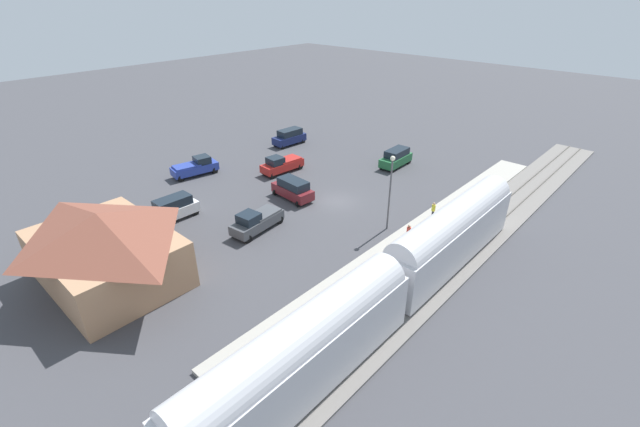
{
  "coord_description": "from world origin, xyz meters",
  "views": [
    {
      "loc": [
        -25.81,
        30.92,
        20.12
      ],
      "look_at": [
        -1.8,
        4.58,
        1.0
      ],
      "focal_mm": 23.87,
      "sensor_mm": 36.0,
      "label": 1
    }
  ],
  "objects_px": {
    "pedestrian_waiting_far": "(433,209)",
    "suv_navy": "(289,137)",
    "pickup_charcoal": "(256,221)",
    "pickup_red": "(282,164)",
    "light_pole_near_platform": "(391,184)",
    "pedestrian_on_platform": "(409,232)",
    "suv_green": "(396,158)",
    "suv_white": "(173,208)",
    "station_building": "(105,246)",
    "pickup_blue": "(196,167)",
    "suv_maroon": "(293,189)"
  },
  "relations": [
    {
      "from": "pedestrian_waiting_far",
      "to": "suv_navy",
      "type": "relative_size",
      "value": 0.34
    },
    {
      "from": "pedestrian_waiting_far",
      "to": "pickup_charcoal",
      "type": "xyz_separation_m",
      "value": [
        11.15,
        12.57,
        -0.25
      ]
    },
    {
      "from": "pickup_red",
      "to": "light_pole_near_platform",
      "type": "relative_size",
      "value": 0.77
    },
    {
      "from": "pedestrian_on_platform",
      "to": "pickup_red",
      "type": "bearing_deg",
      "value": -10.96
    },
    {
      "from": "pedestrian_waiting_far",
      "to": "suv_green",
      "type": "bearing_deg",
      "value": -42.45
    },
    {
      "from": "pedestrian_waiting_far",
      "to": "suv_white",
      "type": "xyz_separation_m",
      "value": [
        18.89,
        16.53,
        -0.13
      ]
    },
    {
      "from": "pedestrian_on_platform",
      "to": "suv_green",
      "type": "relative_size",
      "value": 0.34
    },
    {
      "from": "station_building",
      "to": "pickup_blue",
      "type": "bearing_deg",
      "value": -50.72
    },
    {
      "from": "pickup_blue",
      "to": "suv_navy",
      "type": "bearing_deg",
      "value": -91.12
    },
    {
      "from": "pickup_blue",
      "to": "suv_white",
      "type": "relative_size",
      "value": 1.15
    },
    {
      "from": "suv_white",
      "to": "light_pole_near_platform",
      "type": "height_order",
      "value": "light_pole_near_platform"
    },
    {
      "from": "pedestrian_on_platform",
      "to": "pickup_red",
      "type": "relative_size",
      "value": 0.31
    },
    {
      "from": "pedestrian_on_platform",
      "to": "pickup_red",
      "type": "height_order",
      "value": "pickup_red"
    },
    {
      "from": "suv_navy",
      "to": "light_pole_near_platform",
      "type": "distance_m",
      "value": 26.5
    },
    {
      "from": "pedestrian_on_platform",
      "to": "light_pole_near_platform",
      "type": "xyz_separation_m",
      "value": [
        2.94,
        -1.15,
        3.31
      ]
    },
    {
      "from": "pickup_blue",
      "to": "light_pole_near_platform",
      "type": "distance_m",
      "value": 25.06
    },
    {
      "from": "suv_maroon",
      "to": "pickup_blue",
      "type": "xyz_separation_m",
      "value": [
        13.25,
        3.3,
        -0.12
      ]
    },
    {
      "from": "station_building",
      "to": "pedestrian_on_platform",
      "type": "height_order",
      "value": "station_building"
    },
    {
      "from": "station_building",
      "to": "suv_maroon",
      "type": "height_order",
      "value": "station_building"
    },
    {
      "from": "suv_white",
      "to": "pickup_charcoal",
      "type": "bearing_deg",
      "value": -152.89
    },
    {
      "from": "suv_navy",
      "to": "pickup_charcoal",
      "type": "bearing_deg",
      "value": 128.81
    },
    {
      "from": "pedestrian_waiting_far",
      "to": "pickup_blue",
      "type": "distance_m",
      "value": 28.18
    },
    {
      "from": "station_building",
      "to": "pedestrian_waiting_far",
      "type": "relative_size",
      "value": 7.03
    },
    {
      "from": "suv_maroon",
      "to": "pickup_charcoal",
      "type": "relative_size",
      "value": 0.9
    },
    {
      "from": "pedestrian_waiting_far",
      "to": "pickup_red",
      "type": "relative_size",
      "value": 0.31
    },
    {
      "from": "suv_navy",
      "to": "pickup_red",
      "type": "bearing_deg",
      "value": 130.58
    },
    {
      "from": "station_building",
      "to": "suv_navy",
      "type": "relative_size",
      "value": 2.4
    },
    {
      "from": "suv_maroon",
      "to": "pickup_charcoal",
      "type": "distance_m",
      "value": 7.39
    },
    {
      "from": "suv_green",
      "to": "suv_navy",
      "type": "height_order",
      "value": "same"
    },
    {
      "from": "light_pole_near_platform",
      "to": "pickup_blue",
      "type": "bearing_deg",
      "value": 11.03
    },
    {
      "from": "pedestrian_on_platform",
      "to": "pedestrian_waiting_far",
      "type": "xyz_separation_m",
      "value": [
        0.53,
        -5.27,
        0.0
      ]
    },
    {
      "from": "suv_green",
      "to": "suv_maroon",
      "type": "bearing_deg",
      "value": 79.1
    },
    {
      "from": "suv_white",
      "to": "light_pole_near_platform",
      "type": "bearing_deg",
      "value": -143.01
    },
    {
      "from": "pedestrian_on_platform",
      "to": "pickup_charcoal",
      "type": "bearing_deg",
      "value": 32.01
    },
    {
      "from": "suv_navy",
      "to": "light_pole_near_platform",
      "type": "height_order",
      "value": "light_pole_near_platform"
    },
    {
      "from": "pickup_blue",
      "to": "pickup_charcoal",
      "type": "bearing_deg",
      "value": 166.65
    },
    {
      "from": "pedestrian_waiting_far",
      "to": "pickup_charcoal",
      "type": "height_order",
      "value": "pickup_charcoal"
    },
    {
      "from": "pickup_red",
      "to": "suv_green",
      "type": "bearing_deg",
      "value": -129.93
    },
    {
      "from": "pickup_blue",
      "to": "pickup_red",
      "type": "bearing_deg",
      "value": -132.83
    },
    {
      "from": "suv_green",
      "to": "suv_navy",
      "type": "bearing_deg",
      "value": 11.38
    },
    {
      "from": "pedestrian_on_platform",
      "to": "suv_white",
      "type": "height_order",
      "value": "suv_white"
    },
    {
      "from": "suv_green",
      "to": "suv_navy",
      "type": "relative_size",
      "value": 0.99
    },
    {
      "from": "suv_maroon",
      "to": "pickup_blue",
      "type": "height_order",
      "value": "suv_maroon"
    },
    {
      "from": "pickup_blue",
      "to": "pickup_charcoal",
      "type": "relative_size",
      "value": 1.02
    },
    {
      "from": "station_building",
      "to": "pickup_red",
      "type": "xyz_separation_m",
      "value": [
        6.16,
        -23.6,
        -1.99
      ]
    },
    {
      "from": "suv_navy",
      "to": "suv_green",
      "type": "bearing_deg",
      "value": -168.62
    },
    {
      "from": "pickup_charcoal",
      "to": "light_pole_near_platform",
      "type": "bearing_deg",
      "value": -135.97
    },
    {
      "from": "pickup_charcoal",
      "to": "pickup_blue",
      "type": "bearing_deg",
      "value": -13.35
    },
    {
      "from": "suv_green",
      "to": "pedestrian_on_platform",
      "type": "bearing_deg",
      "value": 126.63
    },
    {
      "from": "suv_white",
      "to": "pickup_red",
      "type": "relative_size",
      "value": 0.89
    }
  ]
}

